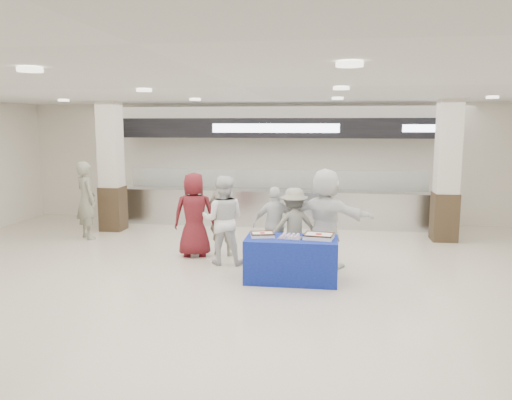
% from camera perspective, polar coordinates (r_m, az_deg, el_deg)
% --- Properties ---
extents(ground, '(14.00, 14.00, 0.00)m').
position_cam_1_polar(ground, '(8.09, -1.75, -10.49)').
color(ground, beige).
rests_on(ground, ground).
extents(serving_line, '(8.70, 0.85, 2.80)m').
position_cam_1_polar(serving_line, '(13.07, 2.33, 2.11)').
color(serving_line, silver).
rests_on(serving_line, ground).
extents(column_left, '(0.55, 0.55, 3.20)m').
position_cam_1_polar(column_left, '(12.93, -16.20, 3.35)').
color(column_left, '#332517').
rests_on(column_left, ground).
extents(column_right, '(0.55, 0.55, 3.20)m').
position_cam_1_polar(column_right, '(12.08, 20.97, 2.77)').
color(column_right, '#332517').
rests_on(column_right, ground).
extents(display_table, '(1.55, 0.78, 0.75)m').
position_cam_1_polar(display_table, '(8.56, 4.05, -6.80)').
color(display_table, navy).
rests_on(display_table, ground).
extents(sheet_cake_left, '(0.45, 0.38, 0.09)m').
position_cam_1_polar(sheet_cake_left, '(8.54, 0.74, -3.92)').
color(sheet_cake_left, white).
rests_on(sheet_cake_left, display_table).
extents(sheet_cake_right, '(0.53, 0.44, 0.10)m').
position_cam_1_polar(sheet_cake_right, '(8.45, 7.18, -4.08)').
color(sheet_cake_right, white).
rests_on(sheet_cake_right, display_table).
extents(cupcake_tray, '(0.42, 0.34, 0.06)m').
position_cam_1_polar(cupcake_tray, '(8.43, 3.91, -4.18)').
color(cupcake_tray, '#AAAAAF').
rests_on(cupcake_tray, display_table).
extents(civilian_maroon, '(0.92, 0.68, 1.70)m').
position_cam_1_polar(civilian_maroon, '(10.09, -7.06, -1.67)').
color(civilian_maroon, maroon).
rests_on(civilian_maroon, ground).
extents(soldier_a, '(0.67, 0.52, 1.63)m').
position_cam_1_polar(soldier_a, '(10.15, -3.85, -1.78)').
color(soldier_a, gray).
rests_on(soldier_a, ground).
extents(chef_tall, '(0.85, 0.68, 1.70)m').
position_cam_1_polar(chef_tall, '(9.51, -3.77, -2.29)').
color(chef_tall, white).
rests_on(chef_tall, ground).
extents(chef_short, '(0.90, 0.45, 1.47)m').
position_cam_1_polar(chef_short, '(9.62, 2.22, -2.83)').
color(chef_short, white).
rests_on(chef_short, ground).
extents(soldier_b, '(1.07, 0.82, 1.47)m').
position_cam_1_polar(soldier_b, '(9.51, 4.34, -3.00)').
color(soldier_b, gray).
rests_on(soldier_b, ground).
extents(civilian_white, '(1.81, 1.09, 1.86)m').
position_cam_1_polar(civilian_white, '(9.34, 7.96, -2.05)').
color(civilian_white, white).
rests_on(civilian_white, ground).
extents(soldier_bg, '(0.78, 0.76, 1.81)m').
position_cam_1_polar(soldier_bg, '(12.23, -18.82, -0.02)').
color(soldier_bg, gray).
rests_on(soldier_bg, ground).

